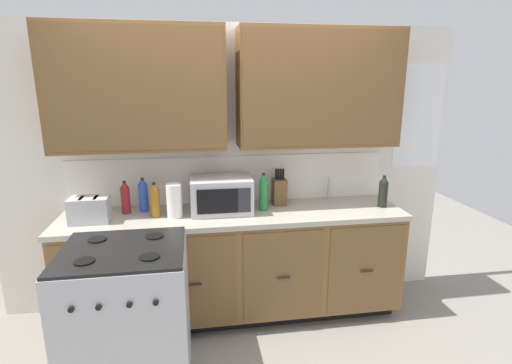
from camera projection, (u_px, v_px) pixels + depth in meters
name	position (u px, v px, depth m)	size (l,w,h in m)	color
ground_plane	(240.00, 336.00, 3.05)	(8.00, 8.00, 0.00)	gray
wall_unit	(231.00, 121.00, 3.12)	(3.89, 0.40, 2.39)	white
counter_run	(236.00, 264.00, 3.22)	(2.72, 0.64, 0.92)	black
stove_range	(128.00, 316.00, 2.50)	(0.76, 0.68, 0.95)	#B7B7BC
microwave	(221.00, 195.00, 3.09)	(0.48, 0.37, 0.28)	#B7B7BC
toaster	(90.00, 210.00, 2.86)	(0.28, 0.18, 0.19)	#B7B7BC
knife_block	(279.00, 191.00, 3.29)	(0.11, 0.14, 0.31)	brown
sink_faucet	(329.00, 189.00, 3.41)	(0.02, 0.02, 0.20)	#B2B5BA
paper_towel_roll	(174.00, 201.00, 2.97)	(0.12, 0.12, 0.26)	white
bottle_green	(263.00, 192.00, 3.12)	(0.07, 0.07, 0.31)	#237A38
bottle_amber	(155.00, 200.00, 2.97)	(0.07, 0.07, 0.27)	#9E6619
bottle_dark	(383.00, 192.00, 3.21)	(0.07, 0.07, 0.27)	black
bottle_blue	(143.00, 195.00, 3.11)	(0.07, 0.07, 0.27)	blue
bottle_red	(125.00, 198.00, 3.06)	(0.07, 0.07, 0.26)	maroon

